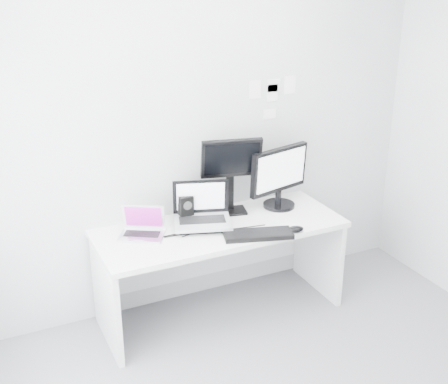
{
  "coord_description": "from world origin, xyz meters",
  "views": [
    {
      "loc": [
        -1.62,
        -2.24,
        2.53
      ],
      "look_at": [
        0.02,
        1.23,
        1.0
      ],
      "focal_mm": 47.07,
      "sensor_mm": 36.0,
      "label": 1
    }
  ],
  "objects": [
    {
      "name": "back_wall",
      "position": [
        0.0,
        1.6,
        1.35
      ],
      "size": [
        3.6,
        0.0,
        3.6
      ],
      "primitive_type": "plane",
      "rotation": [
        1.57,
        0.0,
        0.0
      ],
      "color": "silver",
      "rests_on": "ground"
    },
    {
      "name": "desk",
      "position": [
        0.0,
        1.25,
        0.36
      ],
      "size": [
        1.8,
        0.7,
        0.73
      ],
      "primitive_type": "cube",
      "color": "white",
      "rests_on": "ground"
    },
    {
      "name": "macbook",
      "position": [
        -0.57,
        1.32,
        0.84
      ],
      "size": [
        0.37,
        0.35,
        0.23
      ],
      "primitive_type": "cube",
      "rotation": [
        0.0,
        0.0,
        -0.53
      ],
      "color": "#ADAEB3",
      "rests_on": "desk"
    },
    {
      "name": "speaker",
      "position": [
        -0.19,
        1.44,
        0.83
      ],
      "size": [
        0.13,
        0.13,
        0.2
      ],
      "primitive_type": "cube",
      "rotation": [
        0.0,
        0.0,
        -0.33
      ],
      "color": "black",
      "rests_on": "desk"
    },
    {
      "name": "dell_laptop",
      "position": [
        -0.13,
        1.28,
        0.9
      ],
      "size": [
        0.48,
        0.43,
        0.34
      ],
      "primitive_type": "cube",
      "rotation": [
        0.0,
        0.0,
        -0.32
      ],
      "color": "#ABAEB3",
      "rests_on": "desk"
    },
    {
      "name": "rear_monitor",
      "position": [
        0.18,
        1.44,
        1.04
      ],
      "size": [
        0.47,
        0.26,
        0.61
      ],
      "primitive_type": "cube",
      "rotation": [
        0.0,
        0.0,
        -0.23
      ],
      "color": "black",
      "rests_on": "desk"
    },
    {
      "name": "samsung_monitor",
      "position": [
        0.57,
        1.38,
        0.98
      ],
      "size": [
        0.58,
        0.37,
        0.49
      ],
      "primitive_type": "cube",
      "rotation": [
        0.0,
        0.0,
        0.25
      ],
      "color": "black",
      "rests_on": "desk"
    },
    {
      "name": "keyboard",
      "position": [
        0.17,
        0.98,
        0.75
      ],
      "size": [
        0.51,
        0.3,
        0.03
      ],
      "primitive_type": "cube",
      "rotation": [
        0.0,
        0.0,
        -0.3
      ],
      "color": "black",
      "rests_on": "desk"
    },
    {
      "name": "mouse",
      "position": [
        0.44,
        0.94,
        0.75
      ],
      "size": [
        0.13,
        0.1,
        0.04
      ],
      "primitive_type": "ellipsoid",
      "rotation": [
        0.0,
        0.0,
        -0.19
      ],
      "color": "black",
      "rests_on": "desk"
    },
    {
      "name": "wall_note_0",
      "position": [
        0.45,
        1.59,
        1.62
      ],
      "size": [
        0.1,
        0.0,
        0.14
      ],
      "primitive_type": "cube",
      "color": "white",
      "rests_on": "back_wall"
    },
    {
      "name": "wall_note_1",
      "position": [
        0.6,
        1.59,
        1.58
      ],
      "size": [
        0.09,
        0.0,
        0.13
      ],
      "primitive_type": "cube",
      "color": "white",
      "rests_on": "back_wall"
    },
    {
      "name": "wall_note_2",
      "position": [
        0.75,
        1.59,
        1.63
      ],
      "size": [
        0.1,
        0.0,
        0.14
      ],
      "primitive_type": "cube",
      "color": "white",
      "rests_on": "back_wall"
    },
    {
      "name": "wall_note_3",
      "position": [
        0.58,
        1.59,
        1.42
      ],
      "size": [
        0.11,
        0.0,
        0.08
      ],
      "primitive_type": "cube",
      "color": "white",
      "rests_on": "back_wall"
    },
    {
      "name": "wall_note_4",
      "position": [
        0.61,
        1.59,
        1.64
      ],
      "size": [
        0.11,
        0.0,
        0.1
      ],
      "primitive_type": "cube",
      "color": "white",
      "rests_on": "back_wall"
    }
  ]
}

